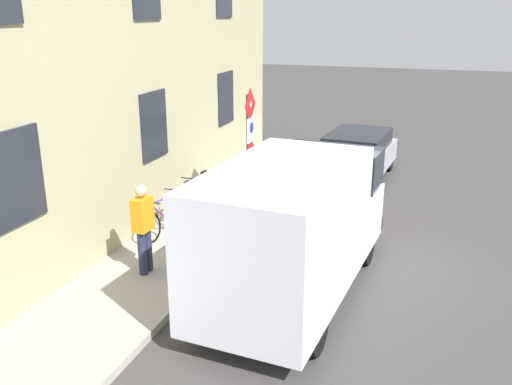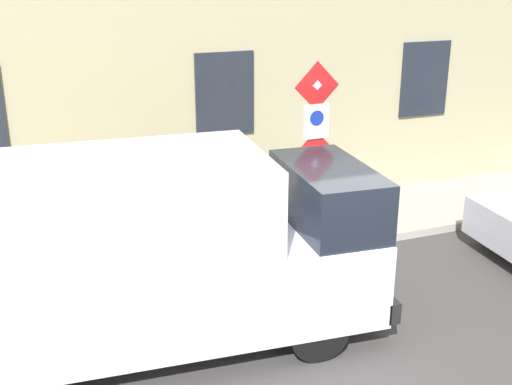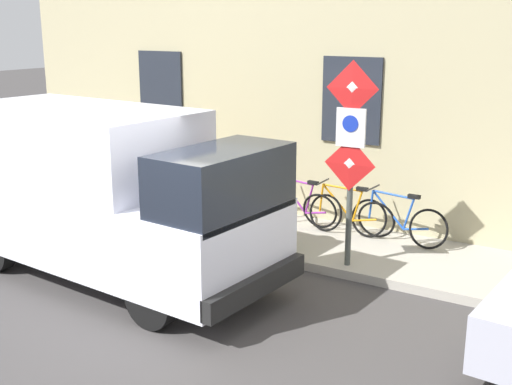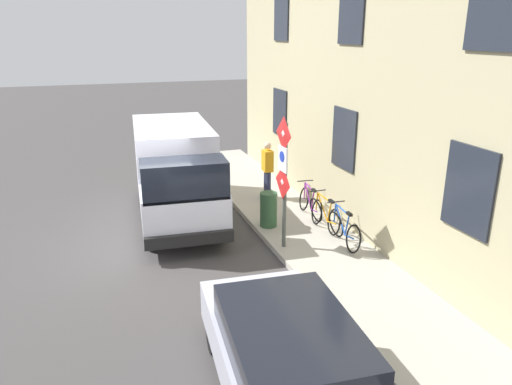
{
  "view_description": "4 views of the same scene",
  "coord_description": "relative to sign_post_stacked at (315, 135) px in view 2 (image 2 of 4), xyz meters",
  "views": [
    {
      "loc": [
        -1.14,
        10.77,
        4.83
      ],
      "look_at": [
        2.55,
        -0.01,
        1.07
      ],
      "focal_mm": 38.88,
      "sensor_mm": 36.0,
      "label": 1
    },
    {
      "loc": [
        -6.17,
        3.77,
        4.68
      ],
      "look_at": [
        2.8,
        0.24,
        1.25
      ],
      "focal_mm": 46.07,
      "sensor_mm": 36.0,
      "label": 2
    },
    {
      "loc": [
        -5.61,
        -4.52,
        3.71
      ],
      "look_at": [
        2.33,
        0.35,
        1.27
      ],
      "focal_mm": 45.58,
      "sensor_mm": 36.0,
      "label": 3
    },
    {
      "loc": [
        -0.97,
        -10.41,
        4.94
      ],
      "look_at": [
        2.56,
        -0.23,
        1.32
      ],
      "focal_mm": 33.92,
      "sensor_mm": 36.0,
      "label": 4
    }
  ],
  "objects": [
    {
      "name": "pedestrian",
      "position": [
        0.89,
        3.37,
        -0.95
      ],
      "size": [
        0.28,
        0.41,
        1.72
      ],
      "rotation": [
        0.0,
        0.0,
        6.23
      ],
      "color": "#262B47",
      "rests_on": "sidewalk_slab"
    },
    {
      "name": "delivery_van",
      "position": [
        -1.89,
        3.04,
        -0.69
      ],
      "size": [
        2.41,
        5.47,
        2.5
      ],
      "rotation": [
        0.0,
        0.0,
        4.63
      ],
      "color": "white",
      "rests_on": "ground_plane"
    },
    {
      "name": "bicycle_blue",
      "position": [
        1.44,
        -0.28,
        -1.51
      ],
      "size": [
        0.46,
        1.72,
        0.89
      ],
      "rotation": [
        0.0,
        0.0,
        1.51
      ],
      "color": "black",
      "rests_on": "sidewalk_slab"
    },
    {
      "name": "bicycle_purple",
      "position": [
        1.44,
        1.54,
        -1.51
      ],
      "size": [
        0.46,
        1.72,
        0.89
      ],
      "rotation": [
        0.0,
        0.0,
        1.46
      ],
      "color": "black",
      "rests_on": "sidewalk_slab"
    },
    {
      "name": "ground_plane",
      "position": [
        -2.98,
        0.85,
        -2.02
      ],
      "size": [
        80.0,
        80.0,
        0.0
      ],
      "primitive_type": "plane",
      "color": "#403D3D"
    },
    {
      "name": "sign_post_stacked",
      "position": [
        0.0,
        0.0,
        0.0
      ],
      "size": [
        0.15,
        0.56,
        2.94
      ],
      "color": "#474C47",
      "rests_on": "sidewalk_slab"
    },
    {
      "name": "sidewalk_slab",
      "position": [
        0.89,
        0.85,
        -1.95
      ],
      "size": [
        2.19,
        17.57,
        0.14
      ],
      "primitive_type": "cube",
      "color": "#A9A397",
      "rests_on": "ground_plane"
    },
    {
      "name": "building_facade",
      "position": [
        2.34,
        0.85,
        1.72
      ],
      "size": [
        0.75,
        15.57,
        7.48
      ],
      "color": "tan",
      "rests_on": "ground_plane"
    },
    {
      "name": "litter_bin",
      "position": [
        0.15,
        1.29,
        -1.43
      ],
      "size": [
        0.44,
        0.44,
        0.9
      ],
      "primitive_type": "cylinder",
      "color": "#2D5133",
      "rests_on": "sidewalk_slab"
    },
    {
      "name": "bicycle_orange",
      "position": [
        1.44,
        0.63,
        -1.51
      ],
      "size": [
        0.46,
        1.71,
        0.89
      ],
      "rotation": [
        0.0,
        0.0,
        1.6
      ],
      "color": "black",
      "rests_on": "sidewalk_slab"
    }
  ]
}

